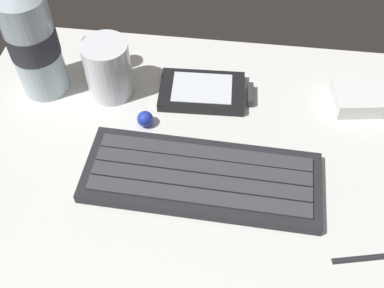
# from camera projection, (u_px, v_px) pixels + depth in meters

# --- Properties ---
(ground_plane) EXTENTS (0.64, 0.48, 0.03)m
(ground_plane) POSITION_uv_depth(u_px,v_px,m) (192.00, 164.00, 0.61)
(ground_plane) COLOR silver
(keyboard) EXTENTS (0.29, 0.12, 0.02)m
(keyboard) POSITION_uv_depth(u_px,v_px,m) (202.00, 177.00, 0.57)
(keyboard) COLOR #232328
(keyboard) RESTS_ON ground_plane
(handheld_device) EXTENTS (0.13, 0.08, 0.02)m
(handheld_device) POSITION_uv_depth(u_px,v_px,m) (207.00, 92.00, 0.67)
(handheld_device) COLOR black
(handheld_device) RESTS_ON ground_plane
(juice_cup) EXTENTS (0.06, 0.06, 0.09)m
(juice_cup) POSITION_uv_depth(u_px,v_px,m) (108.00, 71.00, 0.65)
(juice_cup) COLOR silver
(juice_cup) RESTS_ON ground_plane
(water_bottle) EXTENTS (0.07, 0.07, 0.21)m
(water_bottle) POSITION_uv_depth(u_px,v_px,m) (31.00, 37.00, 0.61)
(water_bottle) COLOR silver
(water_bottle) RESTS_ON ground_plane
(charger_block) EXTENTS (0.08, 0.07, 0.02)m
(charger_block) POSITION_uv_depth(u_px,v_px,m) (359.00, 99.00, 0.65)
(charger_block) COLOR white
(charger_block) RESTS_ON ground_plane
(trackball_mouse) EXTENTS (0.02, 0.02, 0.02)m
(trackball_mouse) POSITION_uv_depth(u_px,v_px,m) (145.00, 119.00, 0.63)
(trackball_mouse) COLOR #2338B2
(trackball_mouse) RESTS_ON ground_plane
(stylus_pen) EXTENTS (0.09, 0.03, 0.01)m
(stylus_pen) POSITION_uv_depth(u_px,v_px,m) (375.00, 256.00, 0.51)
(stylus_pen) COLOR #26262B
(stylus_pen) RESTS_ON ground_plane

